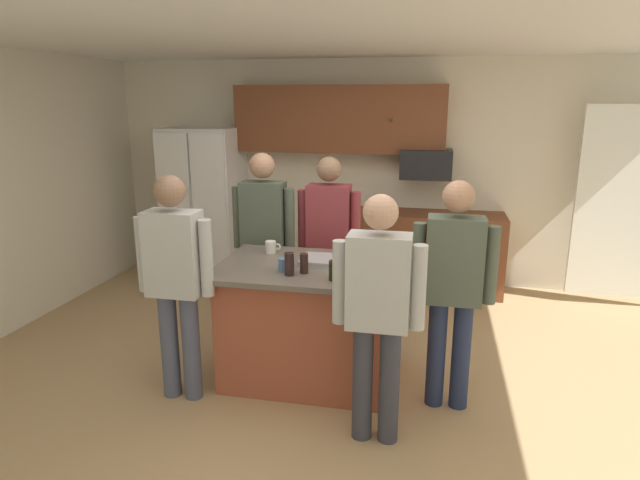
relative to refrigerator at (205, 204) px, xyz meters
The scene contains 21 objects.
floor 3.24m from the refrigerator, 49.98° to the right, with size 7.04×7.04×0.00m, color tan.
ceiling 3.54m from the refrigerator, 49.98° to the right, with size 7.04×7.04×0.00m, color white.
back_wall 2.08m from the refrigerator, 11.81° to the left, with size 6.40×0.10×2.60m, color beige.
french_door_window_panel 4.60m from the refrigerator, ahead, with size 0.90×0.06×2.00m, color white.
cabinet_run_upper 1.91m from the refrigerator, ahead, with size 2.40×0.38×0.75m.
cabinet_run_lower 2.64m from the refrigerator, ahead, with size 1.80×0.63×0.90m.
refrigerator is the anchor object (origin of this frame).
microwave_over_range 2.66m from the refrigerator, ahead, with size 0.56×0.40×0.32m, color black.
kitchen_island 2.90m from the refrigerator, 50.36° to the right, with size 1.43×0.98×0.93m.
person_host_foreground 2.85m from the refrigerator, 70.50° to the right, with size 0.57×0.22×1.65m.
person_guest_by_door 2.25m from the refrigerator, 37.28° to the right, with size 0.57×0.22×1.66m.
person_elder_center 1.95m from the refrigerator, 50.88° to the right, with size 0.57×0.22×1.70m.
person_guest_left 3.74m from the refrigerator, 40.00° to the right, with size 0.57×0.22×1.63m.
person_guest_right 3.78m from the refrigerator, 50.45° to the right, with size 0.57×0.22×1.61m.
tumbler_amber 3.00m from the refrigerator, 52.84° to the right, with size 0.06×0.06×0.14m.
glass_short_whisky 3.24m from the refrigerator, 50.64° to the right, with size 0.08×0.08×0.14m.
glass_pilsner 3.15m from the refrigerator, 44.49° to the right, with size 0.07×0.07×0.14m.
mug_blue_stoneware 2.40m from the refrigerator, 53.58° to the right, with size 0.13×0.09×0.10m.
mug_ceramic_white 2.90m from the refrigerator, 55.05° to the right, with size 0.12×0.08×0.10m.
glass_dark_ale 3.01m from the refrigerator, 55.04° to the right, with size 0.07×0.07×0.17m.
serving_tray 2.88m from the refrigerator, 47.30° to the right, with size 0.44×0.30×0.04m.
Camera 1 is at (0.71, -3.66, 2.15)m, focal length 30.59 mm.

